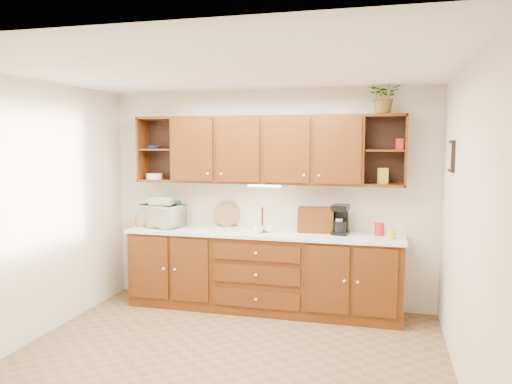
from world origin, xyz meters
The scene contains 26 objects.
floor centered at (0.00, 0.00, 0.00)m, with size 4.00×4.00×0.00m, color brown.
ceiling centered at (0.00, 0.00, 2.60)m, with size 4.00×4.00×0.00m, color white.
back_wall centered at (0.00, 1.75, 1.30)m, with size 4.00×4.00×0.00m, color beige.
left_wall centered at (-2.00, 0.00, 1.30)m, with size 3.50×3.50×0.00m, color beige.
right_wall centered at (2.00, 0.00, 1.30)m, with size 3.50×3.50×0.00m, color beige.
base_cabinets centered at (0.00, 1.45, 0.45)m, with size 3.20×0.60×0.90m, color #3E1A07.
countertop centered at (0.00, 1.44, 0.92)m, with size 3.24×0.64×0.04m, color silver.
upper_cabinets centered at (0.01, 1.59, 1.89)m, with size 3.20×0.33×0.80m.
undercabinet_light centered at (0.00, 1.53, 1.47)m, with size 0.40×0.05×0.03m, color white.
framed_picture centered at (1.98, 0.90, 1.85)m, with size 0.03×0.24×0.30m, color black.
wicker_basket centered at (-1.52, 1.44, 1.01)m, with size 0.22×0.22×0.13m, color #A97646.
microwave centered at (-1.27, 1.45, 1.08)m, with size 0.50×0.34×0.28m, color beige.
towel_stack centered at (-1.27, 1.45, 1.26)m, with size 0.28×0.21×0.09m, color #D1D363.
wine_bottle centered at (-1.07, 1.48, 1.10)m, with size 0.07×0.07×0.33m, color black.
woven_tray centered at (-0.52, 1.69, 0.95)m, with size 0.32×0.32×0.02m, color #A97646.
bread_box centered at (0.60, 1.57, 1.08)m, with size 0.41×0.25×0.28m, color #3E1A07.
mug_tree centered at (0.01, 1.40, 0.99)m, with size 0.25×0.26×0.29m.
canister_red centered at (1.33, 1.55, 1.01)m, with size 0.11×0.11×0.14m, color #AF1922.
canister_white centered at (0.88, 1.50, 1.03)m, with size 0.08×0.08×0.18m, color white.
canister_yellow centered at (1.45, 1.35, 0.99)m, with size 0.09×0.09×0.11m, color gold.
coffee_maker centered at (0.90, 1.51, 1.10)m, with size 0.20×0.25×0.34m.
bowl_stack centered at (-1.43, 1.57, 1.92)m, with size 0.16×0.16×0.04m, color navy.
plate_stack centered at (-1.44, 1.58, 1.56)m, with size 0.20×0.20×0.07m, color white.
pantry_box_yellow centered at (1.35, 1.57, 1.61)m, with size 0.10×0.08×0.17m, color gold.
pantry_box_red centered at (1.52, 1.57, 1.96)m, with size 0.08×0.07×0.12m, color #AF1922.
potted_plant centered at (1.35, 1.53, 2.48)m, with size 0.34×0.29×0.38m, color #999999.
Camera 1 is at (1.37, -4.16, 1.98)m, focal length 35.00 mm.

